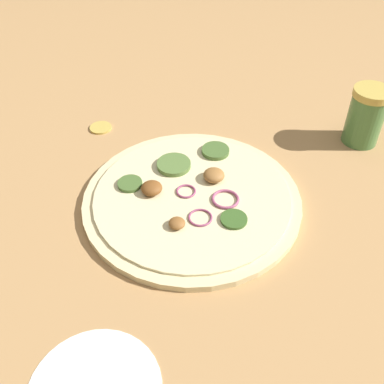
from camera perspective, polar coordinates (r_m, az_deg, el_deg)
name	(u,v)px	position (r m, az deg, el deg)	size (l,w,h in m)	color
ground_plane	(192,202)	(0.67, 0.00, -1.31)	(3.00, 3.00, 0.00)	tan
pizza	(192,198)	(0.67, -0.03, -0.71)	(0.32, 0.32, 0.03)	beige
spice_jar	(366,116)	(0.82, 21.21, 9.00)	(0.06, 0.06, 0.10)	#4C7F42
loose_cap	(101,127)	(0.83, -11.54, 8.11)	(0.04, 0.04, 0.01)	gold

